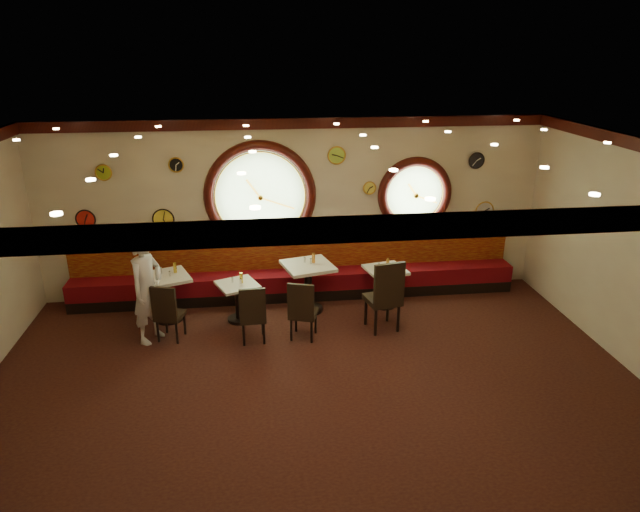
{
  "coord_description": "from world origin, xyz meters",
  "views": [
    {
      "loc": [
        -0.75,
        -6.84,
        4.38
      ],
      "look_at": [
        0.19,
        0.8,
        1.5
      ],
      "focal_mm": 32.0,
      "sensor_mm": 36.0,
      "label": 1
    }
  ],
  "objects_px": {
    "condiment_a_pepper": "(170,274)",
    "condiment_d_pepper": "(390,268)",
    "condiment_b_salt": "(232,280)",
    "table_d": "(385,282)",
    "chair_a": "(167,309)",
    "condiment_b_bottle": "(241,278)",
    "table_b": "(238,297)",
    "table_a": "(167,292)",
    "condiment_c_bottle": "(314,258)",
    "waiter": "(147,289)",
    "table_c": "(308,282)",
    "condiment_c_salt": "(305,260)",
    "condiment_b_pepper": "(241,281)",
    "chair_d": "(386,292)",
    "chair_b": "(253,311)",
    "condiment_a_bottle": "(175,268)",
    "condiment_a_salt": "(161,270)",
    "condiment_c_pepper": "(311,261)",
    "condiment_d_salt": "(379,265)",
    "condiment_d_bottle": "(388,263)",
    "chair_c": "(302,307)"
  },
  "relations": [
    {
      "from": "table_a",
      "to": "condiment_b_pepper",
      "type": "xyz_separation_m",
      "value": [
        1.23,
        -0.19,
        0.22
      ]
    },
    {
      "from": "table_b",
      "to": "condiment_b_pepper",
      "type": "relative_size",
      "value": 8.86
    },
    {
      "from": "condiment_a_bottle",
      "to": "waiter",
      "type": "distance_m",
      "value": 0.85
    },
    {
      "from": "table_c",
      "to": "condiment_d_salt",
      "type": "xyz_separation_m",
      "value": [
        1.25,
        0.09,
        0.21
      ]
    },
    {
      "from": "condiment_b_bottle",
      "to": "waiter",
      "type": "bearing_deg",
      "value": -160.41
    },
    {
      "from": "condiment_d_salt",
      "to": "condiment_c_pepper",
      "type": "bearing_deg",
      "value": -177.3
    },
    {
      "from": "chair_d",
      "to": "chair_b",
      "type": "bearing_deg",
      "value": 171.68
    },
    {
      "from": "table_b",
      "to": "table_d",
      "type": "height_order",
      "value": "table_d"
    },
    {
      "from": "condiment_b_pepper",
      "to": "condiment_c_pepper",
      "type": "xyz_separation_m",
      "value": [
        1.19,
        0.28,
        0.19
      ]
    },
    {
      "from": "condiment_a_pepper",
      "to": "condiment_b_bottle",
      "type": "relative_size",
      "value": 0.49
    },
    {
      "from": "condiment_c_salt",
      "to": "condiment_d_bottle",
      "type": "xyz_separation_m",
      "value": [
        1.44,
        -0.05,
        -0.11
      ]
    },
    {
      "from": "table_a",
      "to": "condiment_c_bottle",
      "type": "height_order",
      "value": "condiment_c_bottle"
    },
    {
      "from": "table_c",
      "to": "chair_c",
      "type": "height_order",
      "value": "chair_c"
    },
    {
      "from": "condiment_a_bottle",
      "to": "condiment_c_bottle",
      "type": "height_order",
      "value": "condiment_c_bottle"
    },
    {
      "from": "chair_d",
      "to": "condiment_c_bottle",
      "type": "relative_size",
      "value": 4.23
    },
    {
      "from": "condiment_b_salt",
      "to": "condiment_c_pepper",
      "type": "relative_size",
      "value": 0.96
    },
    {
      "from": "table_b",
      "to": "condiment_d_salt",
      "type": "relative_size",
      "value": 9.34
    },
    {
      "from": "condiment_a_salt",
      "to": "condiment_c_salt",
      "type": "bearing_deg",
      "value": 1.33
    },
    {
      "from": "table_c",
      "to": "condiment_b_bottle",
      "type": "relative_size",
      "value": 5.4
    },
    {
      "from": "condiment_b_bottle",
      "to": "condiment_c_bottle",
      "type": "xyz_separation_m",
      "value": [
        1.23,
        0.28,
        0.19
      ]
    },
    {
      "from": "table_b",
      "to": "condiment_a_salt",
      "type": "relative_size",
      "value": 7.21
    },
    {
      "from": "table_b",
      "to": "condiment_c_salt",
      "type": "height_order",
      "value": "condiment_c_salt"
    },
    {
      "from": "table_b",
      "to": "table_c",
      "type": "bearing_deg",
      "value": 11.16
    },
    {
      "from": "chair_c",
      "to": "table_b",
      "type": "bearing_deg",
      "value": 159.6
    },
    {
      "from": "table_a",
      "to": "condiment_a_salt",
      "type": "bearing_deg",
      "value": 125.8
    },
    {
      "from": "chair_a",
      "to": "waiter",
      "type": "bearing_deg",
      "value": 179.45
    },
    {
      "from": "table_a",
      "to": "condiment_a_bottle",
      "type": "bearing_deg",
      "value": 40.52
    },
    {
      "from": "condiment_b_salt",
      "to": "condiment_c_bottle",
      "type": "relative_size",
      "value": 0.51
    },
    {
      "from": "waiter",
      "to": "table_d",
      "type": "bearing_deg",
      "value": -49.07
    },
    {
      "from": "chair_a",
      "to": "chair_b",
      "type": "distance_m",
      "value": 1.33
    },
    {
      "from": "condiment_b_bottle",
      "to": "table_d",
      "type": "bearing_deg",
      "value": 5.6
    },
    {
      "from": "condiment_a_pepper",
      "to": "condiment_d_pepper",
      "type": "distance_m",
      "value": 3.7
    },
    {
      "from": "chair_b",
      "to": "condiment_a_pepper",
      "type": "bearing_deg",
      "value": 142.11
    },
    {
      "from": "condiment_a_salt",
      "to": "condiment_c_pepper",
      "type": "xyz_separation_m",
      "value": [
        2.5,
        -0.02,
        0.06
      ]
    },
    {
      "from": "chair_d",
      "to": "condiment_a_salt",
      "type": "relative_size",
      "value": 6.78
    },
    {
      "from": "condiment_a_salt",
      "to": "condiment_c_salt",
      "type": "height_order",
      "value": "condiment_c_salt"
    },
    {
      "from": "table_a",
      "to": "chair_b",
      "type": "relative_size",
      "value": 1.59
    },
    {
      "from": "table_d",
      "to": "chair_a",
      "type": "distance_m",
      "value": 3.72
    },
    {
      "from": "table_a",
      "to": "condiment_a_bottle",
      "type": "relative_size",
      "value": 5.31
    },
    {
      "from": "table_c",
      "to": "condiment_b_salt",
      "type": "height_order",
      "value": "table_c"
    },
    {
      "from": "condiment_c_salt",
      "to": "condiment_c_pepper",
      "type": "relative_size",
      "value": 0.98
    },
    {
      "from": "table_b",
      "to": "table_d",
      "type": "xyz_separation_m",
      "value": [
        2.55,
        0.27,
        0.02
      ]
    },
    {
      "from": "table_a",
      "to": "chair_d",
      "type": "bearing_deg",
      "value": -13.42
    },
    {
      "from": "chair_b",
      "to": "waiter",
      "type": "xyz_separation_m",
      "value": [
        -1.59,
        0.31,
        0.32
      ]
    },
    {
      "from": "condiment_a_pepper",
      "to": "chair_d",
      "type": "bearing_deg",
      "value": -13.37
    },
    {
      "from": "condiment_c_bottle",
      "to": "table_b",
      "type": "bearing_deg",
      "value": -166.78
    },
    {
      "from": "condiment_c_bottle",
      "to": "condiment_d_bottle",
      "type": "distance_m",
      "value": 1.3
    },
    {
      "from": "table_b",
      "to": "condiment_a_bottle",
      "type": "xyz_separation_m",
      "value": [
        -1.02,
        0.31,
        0.46
      ]
    },
    {
      "from": "condiment_a_pepper",
      "to": "condiment_b_salt",
      "type": "bearing_deg",
      "value": -5.1
    },
    {
      "from": "chair_a",
      "to": "chair_c",
      "type": "distance_m",
      "value": 2.08
    }
  ]
}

